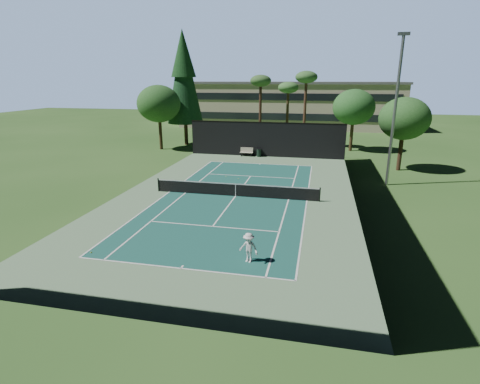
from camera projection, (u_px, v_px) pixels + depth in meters
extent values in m
plane|color=#2E5620|center=(236.00, 196.00, 29.10)|extent=(160.00, 160.00, 0.00)
cube|color=#638A60|center=(236.00, 196.00, 29.10)|extent=(18.00, 32.00, 0.01)
cube|color=#1A544A|center=(236.00, 196.00, 29.10)|extent=(10.97, 23.77, 0.01)
cube|color=white|center=(181.00, 268.00, 17.97)|extent=(10.97, 0.10, 0.01)
cube|color=white|center=(260.00, 164.00, 40.22)|extent=(10.97, 0.10, 0.01)
cube|color=white|center=(213.00, 226.00, 23.10)|extent=(8.23, 0.10, 0.01)
cube|color=white|center=(251.00, 176.00, 35.08)|extent=(8.23, 0.10, 0.01)
cube|color=white|center=(169.00, 192.00, 30.20)|extent=(0.10, 23.77, 0.01)
cube|color=white|center=(307.00, 201.00, 27.99)|extent=(0.10, 23.77, 0.01)
cube|color=white|center=(185.00, 193.00, 29.92)|extent=(0.10, 23.77, 0.01)
cube|color=white|center=(289.00, 199.00, 28.26)|extent=(0.10, 23.77, 0.01)
cube|color=white|center=(236.00, 196.00, 29.09)|extent=(0.10, 12.80, 0.01)
cube|color=white|center=(182.00, 267.00, 18.11)|extent=(0.10, 0.30, 0.01)
cube|color=white|center=(260.00, 164.00, 40.08)|extent=(0.10, 0.30, 0.01)
cylinder|color=black|center=(158.00, 185.00, 30.23)|extent=(0.10, 0.10, 1.10)
cylinder|color=black|center=(320.00, 195.00, 27.65)|extent=(0.10, 0.10, 1.10)
cube|color=black|center=(236.00, 190.00, 28.95)|extent=(12.80, 0.02, 0.92)
cube|color=white|center=(236.00, 184.00, 28.81)|extent=(12.80, 0.04, 0.07)
cube|color=white|center=(236.00, 190.00, 28.95)|extent=(0.05, 0.03, 0.92)
cube|color=black|center=(266.00, 140.00, 43.49)|extent=(18.00, 0.04, 4.00)
cube|color=black|center=(138.00, 273.00, 13.55)|extent=(18.00, 0.04, 4.00)
cube|color=black|center=(358.00, 178.00, 26.71)|extent=(0.04, 32.00, 4.00)
cube|color=black|center=(127.00, 166.00, 30.33)|extent=(0.04, 32.00, 4.00)
cube|color=black|center=(266.00, 122.00, 42.92)|extent=(18.00, 0.06, 0.06)
imported|color=white|center=(249.00, 248.00, 18.43)|extent=(1.12, 0.83, 1.55)
sphere|color=#C0D02F|center=(91.00, 252.00, 19.58)|extent=(0.07, 0.07, 0.07)
sphere|color=#B2CD2E|center=(201.00, 180.00, 33.80)|extent=(0.06, 0.06, 0.06)
sphere|color=#B9DC32|center=(238.00, 179.00, 34.14)|extent=(0.07, 0.07, 0.07)
sphere|color=#C2CE2F|center=(226.00, 176.00, 34.99)|extent=(0.06, 0.06, 0.06)
cube|color=beige|center=(246.00, 153.00, 44.10)|extent=(1.50, 0.45, 0.05)
cube|color=beige|center=(247.00, 150.00, 44.20)|extent=(1.50, 0.06, 0.55)
cube|color=black|center=(241.00, 154.00, 44.29)|extent=(0.06, 0.40, 0.42)
cube|color=black|center=(251.00, 155.00, 44.05)|extent=(0.06, 0.40, 0.42)
cylinder|color=black|center=(259.00, 153.00, 43.85)|extent=(0.52, 0.52, 0.90)
cylinder|color=black|center=(259.00, 149.00, 43.71)|extent=(0.56, 0.56, 0.05)
cylinder|color=#442E1D|center=(186.00, 132.00, 51.58)|extent=(0.50, 0.50, 3.60)
cone|color=#13361A|center=(184.00, 77.00, 49.50)|extent=(4.80, 4.80, 12.00)
cone|color=#153A18|center=(183.00, 53.00, 48.63)|extent=(3.30, 3.30, 6.00)
cylinder|color=#41281C|center=(260.00, 114.00, 50.73)|extent=(0.36, 0.36, 8.55)
ellipsoid|color=#325B29|center=(261.00, 81.00, 49.49)|extent=(2.80, 2.80, 1.54)
cylinder|color=#48341E|center=(287.00, 116.00, 52.02)|extent=(0.36, 0.36, 7.65)
ellipsoid|color=#386A30|center=(288.00, 88.00, 50.92)|extent=(2.80, 2.80, 1.54)
cylinder|color=#4E3121|center=(305.00, 113.00, 48.52)|extent=(0.36, 0.36, 9.00)
ellipsoid|color=#33602B|center=(306.00, 77.00, 47.22)|extent=(2.80, 2.80, 1.54)
cylinder|color=#3F2E1B|center=(351.00, 137.00, 47.17)|extent=(0.40, 0.40, 3.52)
ellipsoid|color=#245A23|center=(354.00, 107.00, 46.10)|extent=(5.12, 5.12, 4.35)
cylinder|color=#402A1B|center=(400.00, 154.00, 37.03)|extent=(0.40, 0.40, 3.30)
ellipsoid|color=#275721|center=(404.00, 119.00, 36.04)|extent=(4.80, 4.80, 4.08)
cylinder|color=#432E1C|center=(161.00, 135.00, 48.22)|extent=(0.40, 0.40, 3.74)
ellipsoid|color=#265721|center=(159.00, 104.00, 47.09)|extent=(5.44, 5.44, 4.62)
cube|color=#BEAE93|center=(289.00, 105.00, 70.99)|extent=(40.00, 12.00, 8.00)
cube|color=#59595B|center=(290.00, 83.00, 69.81)|extent=(40.50, 12.50, 0.40)
cube|color=black|center=(286.00, 117.00, 65.79)|extent=(38.00, 0.15, 1.20)
cube|color=black|center=(286.00, 97.00, 64.81)|extent=(38.00, 0.15, 1.20)
cylinder|color=#96999E|center=(394.00, 114.00, 30.56)|extent=(0.24, 0.24, 12.00)
cube|color=gray|center=(404.00, 34.00, 28.80)|extent=(0.90, 0.25, 0.25)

